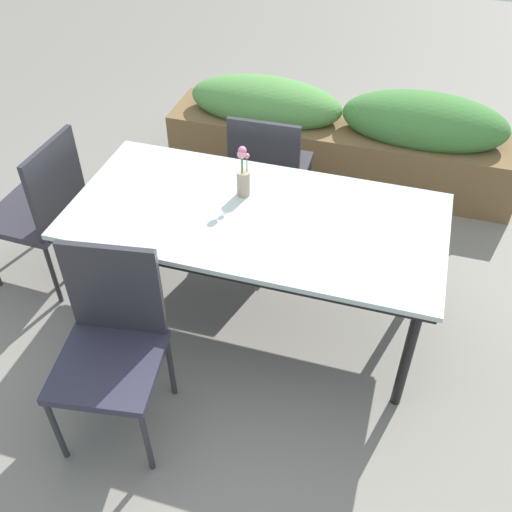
% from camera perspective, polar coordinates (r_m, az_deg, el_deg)
% --- Properties ---
extents(ground_plane, '(12.00, 12.00, 0.00)m').
position_cam_1_polar(ground_plane, '(3.48, -0.05, -5.33)').
color(ground_plane, gray).
extents(dining_table, '(1.88, 0.91, 0.75)m').
position_cam_1_polar(dining_table, '(2.99, 0.00, 3.29)').
color(dining_table, silver).
rests_on(dining_table, ground).
extents(chair_near_left, '(0.52, 0.52, 0.97)m').
position_cam_1_polar(chair_near_left, '(2.72, -13.84, -7.72)').
color(chair_near_left, '#2E2D3F').
rests_on(chair_near_left, ground).
extents(chair_end_left, '(0.49, 0.49, 0.95)m').
position_cam_1_polar(chair_end_left, '(3.59, -19.95, 4.62)').
color(chair_end_left, '#322F38').
rests_on(chair_end_left, ground).
extents(chair_far_side, '(0.47, 0.47, 0.88)m').
position_cam_1_polar(chair_far_side, '(3.75, 1.25, 8.71)').
color(chair_far_side, '#2D2A31').
rests_on(chair_far_side, ground).
extents(flower_vase, '(0.07, 0.07, 0.29)m').
position_cam_1_polar(flower_vase, '(3.02, -1.25, 7.66)').
color(flower_vase, tan).
rests_on(flower_vase, dining_table).
extents(planter_box, '(2.52, 0.51, 0.75)m').
position_cam_1_polar(planter_box, '(4.42, 8.28, 11.46)').
color(planter_box, brown).
rests_on(planter_box, ground).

